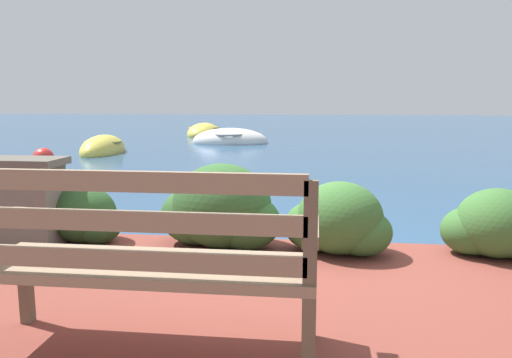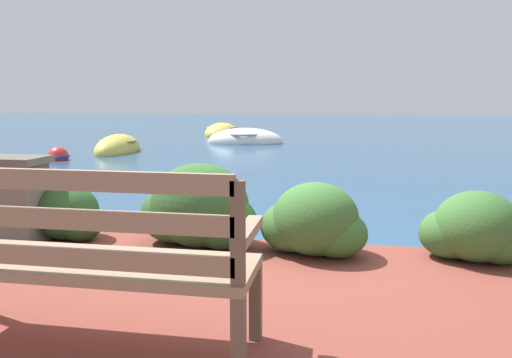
{
  "view_description": "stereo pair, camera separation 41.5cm",
  "coord_description": "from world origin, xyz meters",
  "px_view_note": "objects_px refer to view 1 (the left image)",
  "views": [
    {
      "loc": [
        0.27,
        -4.26,
        1.45
      ],
      "look_at": [
        -0.61,
        3.08,
        0.25
      ],
      "focal_mm": 35.0,
      "sensor_mm": 36.0,
      "label": 1
    },
    {
      "loc": [
        0.68,
        -4.2,
        1.45
      ],
      "look_at": [
        -0.61,
        3.08,
        0.25
      ],
      "focal_mm": 35.0,
      "sensor_mm": 36.0,
      "label": 2
    }
  ],
  "objects_px": {
    "park_bench": "(144,258)",
    "rowboat_far": "(204,134)",
    "rowboat_mid": "(230,141)",
    "rowboat_nearest": "(103,150)",
    "mooring_buoy": "(43,158)"
  },
  "relations": [
    {
      "from": "rowboat_nearest",
      "to": "rowboat_mid",
      "type": "xyz_separation_m",
      "value": [
        2.89,
        3.23,
        0.0
      ]
    },
    {
      "from": "park_bench",
      "to": "rowboat_far",
      "type": "relative_size",
      "value": 0.68
    },
    {
      "from": "rowboat_nearest",
      "to": "rowboat_mid",
      "type": "relative_size",
      "value": 0.94
    },
    {
      "from": "rowboat_mid",
      "to": "mooring_buoy",
      "type": "bearing_deg",
      "value": -127.8
    },
    {
      "from": "rowboat_nearest",
      "to": "park_bench",
      "type": "bearing_deg",
      "value": -159.84
    },
    {
      "from": "mooring_buoy",
      "to": "rowboat_mid",
      "type": "bearing_deg",
      "value": 55.73
    },
    {
      "from": "rowboat_far",
      "to": "rowboat_nearest",
      "type": "bearing_deg",
      "value": -10.84
    },
    {
      "from": "rowboat_nearest",
      "to": "rowboat_mid",
      "type": "distance_m",
      "value": 4.33
    },
    {
      "from": "rowboat_mid",
      "to": "rowboat_far",
      "type": "relative_size",
      "value": 1.05
    },
    {
      "from": "park_bench",
      "to": "rowboat_far",
      "type": "distance_m",
      "value": 17.43
    },
    {
      "from": "rowboat_mid",
      "to": "rowboat_far",
      "type": "bearing_deg",
      "value": 112.49
    },
    {
      "from": "rowboat_mid",
      "to": "rowboat_far",
      "type": "xyz_separation_m",
      "value": [
        -1.62,
        3.31,
        -0.0
      ]
    },
    {
      "from": "rowboat_nearest",
      "to": "rowboat_mid",
      "type": "bearing_deg",
      "value": -46.35
    },
    {
      "from": "rowboat_mid",
      "to": "rowboat_nearest",
      "type": "bearing_deg",
      "value": -135.28
    },
    {
      "from": "rowboat_nearest",
      "to": "rowboat_far",
      "type": "height_order",
      "value": "rowboat_far"
    }
  ]
}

